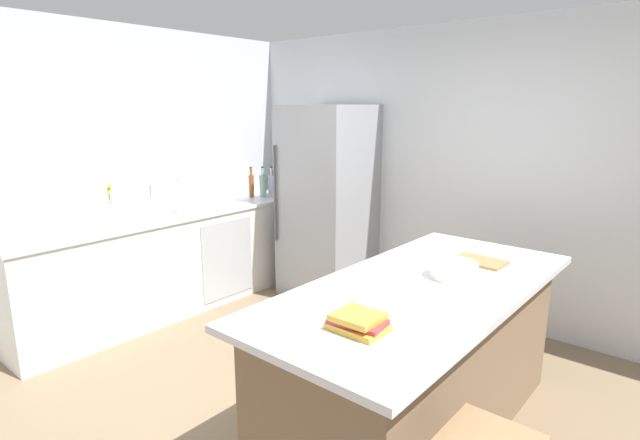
{
  "coord_description": "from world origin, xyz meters",
  "views": [
    {
      "loc": [
        1.86,
        -1.96,
        1.9
      ],
      "look_at": [
        -0.65,
        1.01,
        1.0
      ],
      "focal_mm": 27.86,
      "sensor_mm": 36.0,
      "label": 1
    }
  ],
  "objects_px": {
    "vinegar_bottle": "(251,185)",
    "gin_bottle": "(263,185)",
    "sink_faucet": "(152,198)",
    "flower_vase": "(111,211)",
    "paper_towel_roll": "(180,198)",
    "cutting_board": "(480,261)",
    "cookbook_stack": "(358,322)",
    "wine_bottle": "(276,181)",
    "kitchen_island": "(418,358)",
    "olive_oil_bottle": "(284,182)",
    "mixing_bowl": "(454,270)",
    "soda_bottle": "(271,185)",
    "refrigerator": "(327,202)"
  },
  "relations": [
    {
      "from": "sink_faucet",
      "to": "mixing_bowl",
      "type": "relative_size",
      "value": 1.09
    },
    {
      "from": "soda_bottle",
      "to": "mixing_bowl",
      "type": "relative_size",
      "value": 1.18
    },
    {
      "from": "gin_bottle",
      "to": "cutting_board",
      "type": "bearing_deg",
      "value": -14.15
    },
    {
      "from": "wine_bottle",
      "to": "cutting_board",
      "type": "distance_m",
      "value": 2.88
    },
    {
      "from": "cookbook_stack",
      "to": "vinegar_bottle",
      "type": "bearing_deg",
      "value": 145.88
    },
    {
      "from": "olive_oil_bottle",
      "to": "soda_bottle",
      "type": "height_order",
      "value": "olive_oil_bottle"
    },
    {
      "from": "vinegar_bottle",
      "to": "mixing_bowl",
      "type": "height_order",
      "value": "vinegar_bottle"
    },
    {
      "from": "flower_vase",
      "to": "olive_oil_bottle",
      "type": "relative_size",
      "value": 0.99
    },
    {
      "from": "olive_oil_bottle",
      "to": "wine_bottle",
      "type": "relative_size",
      "value": 0.91
    },
    {
      "from": "sink_faucet",
      "to": "wine_bottle",
      "type": "bearing_deg",
      "value": 86.8
    },
    {
      "from": "cutting_board",
      "to": "paper_towel_roll",
      "type": "bearing_deg",
      "value": -172.77
    },
    {
      "from": "wine_bottle",
      "to": "sink_faucet",
      "type": "bearing_deg",
      "value": -93.2
    },
    {
      "from": "kitchen_island",
      "to": "cutting_board",
      "type": "xyz_separation_m",
      "value": [
        0.08,
        0.6,
        0.46
      ]
    },
    {
      "from": "sink_faucet",
      "to": "flower_vase",
      "type": "height_order",
      "value": "flower_vase"
    },
    {
      "from": "paper_towel_roll",
      "to": "vinegar_bottle",
      "type": "relative_size",
      "value": 0.94
    },
    {
      "from": "flower_vase",
      "to": "kitchen_island",
      "type": "bearing_deg",
      "value": 8.24
    },
    {
      "from": "flower_vase",
      "to": "wine_bottle",
      "type": "xyz_separation_m",
      "value": [
        0.07,
        1.88,
        0.05
      ]
    },
    {
      "from": "cutting_board",
      "to": "kitchen_island",
      "type": "bearing_deg",
      "value": -98.04
    },
    {
      "from": "sink_faucet",
      "to": "kitchen_island",
      "type": "bearing_deg",
      "value": 0.03
    },
    {
      "from": "kitchen_island",
      "to": "mixing_bowl",
      "type": "distance_m",
      "value": 0.55
    },
    {
      "from": "olive_oil_bottle",
      "to": "vinegar_bottle",
      "type": "relative_size",
      "value": 1.03
    },
    {
      "from": "mixing_bowl",
      "to": "kitchen_island",
      "type": "bearing_deg",
      "value": -109.68
    },
    {
      "from": "soda_bottle",
      "to": "gin_bottle",
      "type": "distance_m",
      "value": 0.1
    },
    {
      "from": "vinegar_bottle",
      "to": "mixing_bowl",
      "type": "bearing_deg",
      "value": -18.87
    },
    {
      "from": "flower_vase",
      "to": "paper_towel_roll",
      "type": "height_order",
      "value": "flower_vase"
    },
    {
      "from": "cutting_board",
      "to": "olive_oil_bottle",
      "type": "bearing_deg",
      "value": 160.22
    },
    {
      "from": "kitchen_island",
      "to": "mixing_bowl",
      "type": "relative_size",
      "value": 8.12
    },
    {
      "from": "wine_bottle",
      "to": "gin_bottle",
      "type": "xyz_separation_m",
      "value": [
        -0.0,
        -0.19,
        -0.02
      ]
    },
    {
      "from": "vinegar_bottle",
      "to": "cookbook_stack",
      "type": "distance_m",
      "value": 3.38
    },
    {
      "from": "vinegar_bottle",
      "to": "gin_bottle",
      "type": "bearing_deg",
      "value": 54.82
    },
    {
      "from": "cookbook_stack",
      "to": "sink_faucet",
      "type": "bearing_deg",
      "value": 165.94
    },
    {
      "from": "paper_towel_roll",
      "to": "kitchen_island",
      "type": "bearing_deg",
      "value": -5.34
    },
    {
      "from": "vinegar_bottle",
      "to": "cutting_board",
      "type": "height_order",
      "value": "vinegar_bottle"
    },
    {
      "from": "gin_bottle",
      "to": "flower_vase",
      "type": "bearing_deg",
      "value": -92.45
    },
    {
      "from": "wine_bottle",
      "to": "cookbook_stack",
      "type": "relative_size",
      "value": 1.41
    },
    {
      "from": "wine_bottle",
      "to": "gin_bottle",
      "type": "distance_m",
      "value": 0.19
    },
    {
      "from": "cookbook_stack",
      "to": "olive_oil_bottle",
      "type": "bearing_deg",
      "value": 139.59
    },
    {
      "from": "sink_faucet",
      "to": "soda_bottle",
      "type": "xyz_separation_m",
      "value": [
        0.12,
        1.39,
        -0.03
      ]
    },
    {
      "from": "sink_faucet",
      "to": "vinegar_bottle",
      "type": "xyz_separation_m",
      "value": [
        0.01,
        1.19,
        -0.02
      ]
    },
    {
      "from": "paper_towel_roll",
      "to": "gin_bottle",
      "type": "height_order",
      "value": "gin_bottle"
    },
    {
      "from": "refrigerator",
      "to": "cutting_board",
      "type": "height_order",
      "value": "refrigerator"
    },
    {
      "from": "kitchen_island",
      "to": "vinegar_bottle",
      "type": "relative_size",
      "value": 6.74
    },
    {
      "from": "cutting_board",
      "to": "sink_faucet",
      "type": "bearing_deg",
      "value": -167.94
    },
    {
      "from": "kitchen_island",
      "to": "olive_oil_bottle",
      "type": "height_order",
      "value": "olive_oil_bottle"
    },
    {
      "from": "soda_bottle",
      "to": "wine_bottle",
      "type": "bearing_deg",
      "value": 109.92
    },
    {
      "from": "soda_bottle",
      "to": "mixing_bowl",
      "type": "height_order",
      "value": "soda_bottle"
    },
    {
      "from": "vinegar_bottle",
      "to": "soda_bottle",
      "type": "bearing_deg",
      "value": 60.59
    },
    {
      "from": "cookbook_stack",
      "to": "mixing_bowl",
      "type": "height_order",
      "value": "mixing_bowl"
    },
    {
      "from": "sink_faucet",
      "to": "flower_vase",
      "type": "xyz_separation_m",
      "value": [
        0.01,
        -0.39,
        -0.06
      ]
    },
    {
      "from": "flower_vase",
      "to": "gin_bottle",
      "type": "distance_m",
      "value": 1.69
    }
  ]
}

